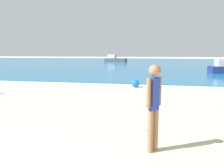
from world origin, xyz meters
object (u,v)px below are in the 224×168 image
person_standing (154,103)px  frisbee (152,131)px  boat_far (115,59)px  beach_ball (135,83)px

person_standing → frisbee: 1.43m
boat_far → beach_ball: bearing=-65.7°
frisbee → beach_ball: (-0.99, 6.76, 0.20)m
boat_far → frisbee: bearing=-66.4°
person_standing → boat_far: 40.07m
person_standing → boat_far: (-7.98, 39.27, -0.38)m
person_standing → boat_far: bearing=-128.5°
frisbee → boat_far: size_ratio=0.06×
boat_far → person_standing: bearing=-66.7°
frisbee → boat_far: 39.03m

